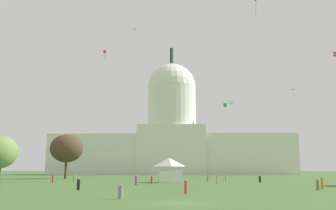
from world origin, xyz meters
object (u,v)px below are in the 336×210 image
at_px(person_red_lawn_far_right, 186,187).
at_px(kite_lime_high, 135,30).
at_px(person_purple_front_center, 136,180).
at_px(person_black_edge_east, 260,179).
at_px(person_red_near_tree_east, 152,180).
at_px(kite_green_mid, 225,105).
at_px(person_black_back_right, 78,185).
at_px(kite_white_mid, 231,103).
at_px(person_red_near_tent, 53,179).
at_px(person_tan_lawn_far_left, 226,178).
at_px(kite_gold_mid, 193,123).
at_px(event_tent, 169,170).
at_px(kite_red_high, 105,52).
at_px(kite_orange_low, 93,152).
at_px(kite_magenta_mid, 336,54).
at_px(tree_west_far, 0,152).
at_px(capitol_building, 172,138).
at_px(person_olive_near_tree_west, 318,185).
at_px(person_orange_deep_crowd, 322,184).
at_px(tree_west_mid, 67,148).
at_px(person_grey_edge_west, 74,179).
at_px(kite_pink_mid, 293,91).
at_px(person_grey_mid_left, 208,178).
at_px(person_grey_front_right, 121,192).
at_px(person_tan_back_center, 217,180).

relative_size(person_red_lawn_far_right, kite_lime_high, 1.08).
bearing_deg(person_purple_front_center, person_black_edge_east, -93.32).
xyz_separation_m(person_red_near_tree_east, kite_green_mid, (20.03, 45.00, 22.45)).
bearing_deg(kite_lime_high, person_black_back_right, 130.22).
bearing_deg(kite_white_mid, person_black_back_right, -142.46).
distance_m(person_red_near_tent, kite_white_mid, 49.79).
bearing_deg(person_tan_lawn_far_left, kite_gold_mid, 115.38).
bearing_deg(kite_gold_mid, person_black_edge_east, -78.38).
relative_size(event_tent, kite_red_high, 1.56).
bearing_deg(kite_orange_low, kite_white_mid, 155.04).
relative_size(kite_magenta_mid, kite_red_high, 0.32).
distance_m(person_red_near_tent, person_black_edge_east, 44.56).
distance_m(tree_west_far, kite_white_mid, 58.02).
relative_size(capitol_building, kite_gold_mid, 31.07).
xyz_separation_m(person_tan_lawn_far_left, kite_gold_mid, (-5.61, 64.01, 20.80)).
height_order(person_olive_near_tree_west, person_orange_deep_crowd, person_orange_deep_crowd).
height_order(kite_gold_mid, kite_red_high, kite_red_high).
distance_m(capitol_building, kite_gold_mid, 30.40).
relative_size(tree_west_mid, kite_lime_high, 7.91).
bearing_deg(tree_west_far, event_tent, 4.59).
xyz_separation_m(tree_west_mid, person_olive_near_tree_west, (52.97, -55.69, -8.08)).
bearing_deg(person_grey_edge_west, person_red_near_tent, -152.11).
bearing_deg(kite_pink_mid, person_black_back_right, -108.98).
bearing_deg(person_red_near_tent, kite_pink_mid, -121.49).
bearing_deg(person_tan_lawn_far_left, kite_magenta_mid, 12.95).
bearing_deg(kite_magenta_mid, event_tent, -14.53).
height_order(person_purple_front_center, kite_magenta_mid, kite_magenta_mid).
bearing_deg(kite_gold_mid, person_grey_edge_west, -110.36).
height_order(person_purple_front_center, person_orange_deep_crowd, person_purple_front_center).
height_order(person_orange_deep_crowd, kite_white_mid, kite_white_mid).
bearing_deg(tree_west_far, person_black_edge_east, 5.13).
bearing_deg(person_tan_lawn_far_left, person_black_edge_east, -26.83).
relative_size(event_tent, tree_west_mid, 0.52).
height_order(person_grey_mid_left, kite_magenta_mid, kite_magenta_mid).
xyz_separation_m(person_olive_near_tree_west, kite_orange_low, (-50.85, 79.14, 7.91)).
bearing_deg(tree_west_far, person_grey_front_right, -51.46).
bearing_deg(capitol_building, person_grey_edge_west, -100.95).
distance_m(tree_west_far, person_orange_deep_crowd, 63.98).
distance_m(person_grey_front_right, kite_red_high, 127.10).
xyz_separation_m(person_red_near_tree_east, kite_magenta_mid, (43.35, 13.78, 29.43)).
relative_size(person_tan_lawn_far_left, person_orange_deep_crowd, 1.01).
distance_m(person_red_near_tree_east, person_black_edge_east, 25.23).
relative_size(person_red_near_tent, person_tan_lawn_far_left, 0.99).
height_order(person_red_near_tent, person_tan_back_center, person_red_near_tent).
height_order(person_black_edge_east, kite_gold_mid, kite_gold_mid).
bearing_deg(capitol_building, person_olive_near_tree_west, -79.64).
bearing_deg(tree_west_mid, person_red_near_tree_east, -51.57).
bearing_deg(kite_white_mid, person_orange_deep_crowd, -102.07).
bearing_deg(kite_lime_high, kite_pink_mid, -174.36).
xyz_separation_m(person_olive_near_tree_west, kite_white_mid, (-5.50, 45.83, 19.78)).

